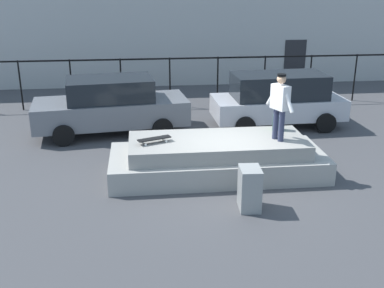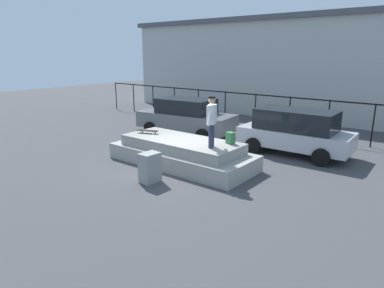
{
  "view_description": "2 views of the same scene",
  "coord_description": "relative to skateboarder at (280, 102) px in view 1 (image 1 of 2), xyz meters",
  "views": [
    {
      "loc": [
        -2.04,
        -10.58,
        4.74
      ],
      "look_at": [
        -0.7,
        1.44,
        0.39
      ],
      "focal_mm": 43.76,
      "sensor_mm": 36.0,
      "label": 1
    },
    {
      "loc": [
        7.44,
        -8.71,
        3.89
      ],
      "look_at": [
        -0.4,
        1.13,
        0.53
      ],
      "focal_mm": 32.08,
      "sensor_mm": 36.0,
      "label": 2
    }
  ],
  "objects": [
    {
      "name": "skateboard",
      "position": [
        -3.04,
        0.12,
        -0.85
      ],
      "size": [
        0.84,
        0.49,
        0.12
      ],
      "color": "black",
      "rests_on": "concrete_ledge"
    },
    {
      "name": "car_grey_sedan_near",
      "position": [
        -4.28,
        3.91,
        -0.99
      ],
      "size": [
        4.96,
        2.54,
        1.77
      ],
      "color": "slate",
      "rests_on": "ground_plane"
    },
    {
      "name": "warehouse_building",
      "position": [
        -1.28,
        14.14,
        1.15
      ],
      "size": [
        26.18,
        7.62,
        6.05
      ],
      "color": "#B2B2AD",
      "rests_on": "ground_plane"
    },
    {
      "name": "skateboarder",
      "position": [
        0.0,
        0.0,
        0.0
      ],
      "size": [
        0.47,
        0.95,
        1.64
      ],
      "color": "#2D334C",
      "rests_on": "concrete_ledge"
    },
    {
      "name": "fence_row",
      "position": [
        -1.28,
        7.0,
        -0.61
      ],
      "size": [
        24.06,
        0.06,
        1.87
      ],
      "color": "black",
      "rests_on": "ground_plane"
    },
    {
      "name": "ground_plane",
      "position": [
        -1.28,
        -0.03,
        -1.89
      ],
      "size": [
        60.0,
        60.0,
        0.0
      ],
      "primitive_type": "plane",
      "color": "#424244"
    },
    {
      "name": "concrete_ledge",
      "position": [
        -1.46,
        0.23,
        -1.46
      ],
      "size": [
        5.36,
        2.17,
        0.93
      ],
      "color": "#9E9B93",
      "rests_on": "ground_plane"
    },
    {
      "name": "utility_box",
      "position": [
        -1.08,
        -1.73,
        -1.42
      ],
      "size": [
        0.47,
        0.62,
        0.94
      ],
      "primitive_type": "cube",
      "rotation": [
        0.0,
        0.0,
        -0.06
      ],
      "color": "gray",
      "rests_on": "ground_plane"
    },
    {
      "name": "backpack",
      "position": [
        0.23,
        0.78,
        -0.76
      ],
      "size": [
        0.32,
        0.27,
        0.39
      ],
      "primitive_type": "cube",
      "rotation": [
        0.0,
        0.0,
        6.0
      ],
      "color": "#33723F",
      "rests_on": "concrete_ledge"
    },
    {
      "name": "car_silver_hatchback_mid",
      "position": [
        1.18,
        4.01,
        -0.96
      ],
      "size": [
        4.32,
        2.15,
        1.77
      ],
      "color": "#B7B7BC",
      "rests_on": "ground_plane"
    }
  ]
}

